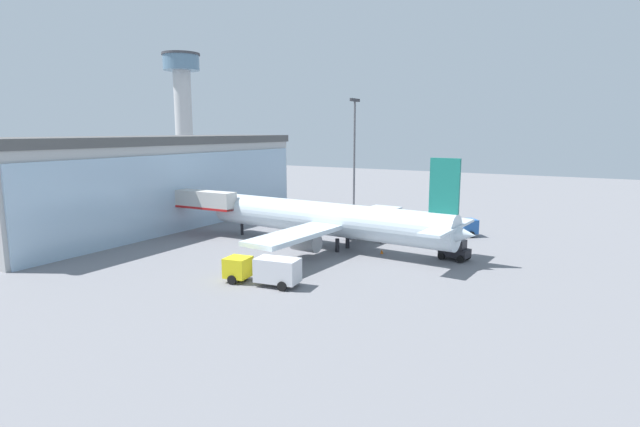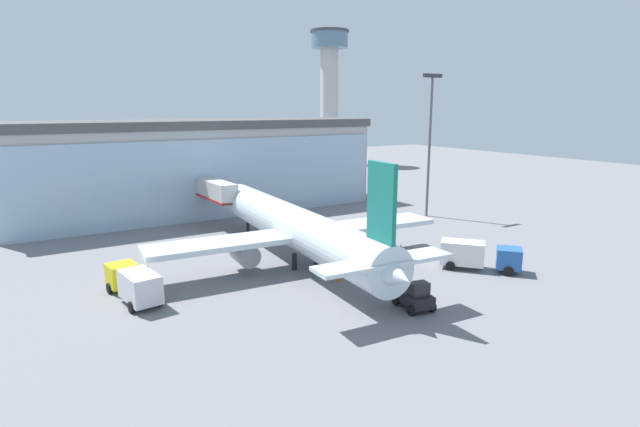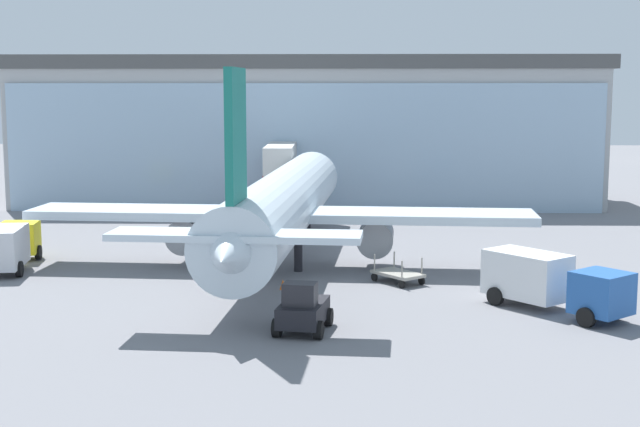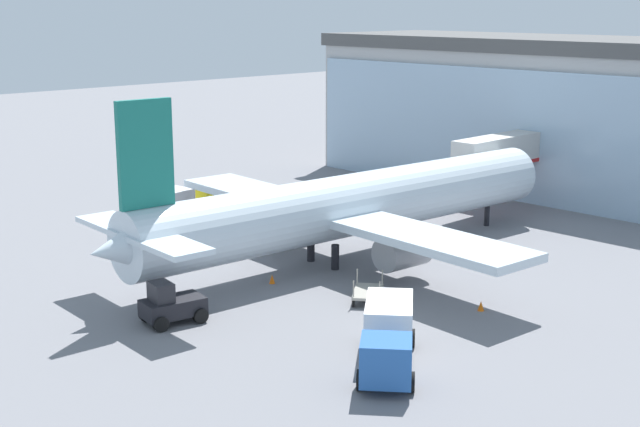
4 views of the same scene
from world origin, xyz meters
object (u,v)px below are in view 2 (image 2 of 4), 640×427
object	(u,v)px
pushback_tug	(415,297)
safety_cone_nose	(339,278)
apron_light_mast	(430,134)
fuel_truck	(477,255)
airplane	(296,228)
baggage_cart	(381,260)
control_tower	(329,81)
safety_cone_wingtip	(401,246)
catering_truck	(134,283)
jet_bridge	(211,190)

from	to	relation	value
pushback_tug	safety_cone_nose	xyz separation A→B (m)	(-1.50, 8.19, -0.70)
apron_light_mast	fuel_truck	distance (m)	26.12
airplane	safety_cone_nose	size ratio (longest dim) A/B	66.63
fuel_truck	baggage_cart	distance (m)	9.16
control_tower	safety_cone_wingtip	world-z (taller)	control_tower
airplane	safety_cone_nose	xyz separation A→B (m)	(0.56, -6.91, -3.28)
catering_truck	apron_light_mast	bearing A→B (deg)	-82.91
jet_bridge	catering_truck	world-z (taller)	jet_bridge
apron_light_mast	pushback_tug	distance (m)	36.11
jet_bridge	pushback_tug	xyz separation A→B (m)	(3.66, -35.20, -3.72)
baggage_cart	pushback_tug	bearing A→B (deg)	-63.79
apron_light_mast	catering_truck	xyz separation A→B (m)	(-42.29, -11.51, -10.11)
apron_light_mast	airplane	distance (m)	29.11
jet_bridge	safety_cone_nose	distance (m)	27.45
apron_light_mast	pushback_tug	world-z (taller)	apron_light_mast
jet_bridge	apron_light_mast	distance (m)	30.70
catering_truck	safety_cone_wingtip	bearing A→B (deg)	-97.54
pushback_tug	safety_cone_wingtip	bearing A→B (deg)	-27.80
pushback_tug	jet_bridge	bearing A→B (deg)	15.07
catering_truck	fuel_truck	bearing A→B (deg)	-114.93
baggage_cart	safety_cone_nose	size ratio (longest dim) A/B	5.79
baggage_cart	airplane	bearing A→B (deg)	-166.07
pushback_tug	apron_light_mast	bearing A→B (deg)	-35.59
baggage_cart	safety_cone_wingtip	distance (m)	6.28
control_tower	apron_light_mast	bearing A→B (deg)	-110.97
airplane	fuel_truck	xyz separation A→B (m)	(13.60, -11.01, -2.08)
baggage_cart	safety_cone_nose	xyz separation A→B (m)	(-6.14, -1.85, -0.23)
fuel_truck	safety_cone_wingtip	bearing A→B (deg)	148.89
control_tower	jet_bridge	bearing A→B (deg)	-134.10
apron_light_mast	safety_cone_wingtip	distance (m)	21.40
catering_truck	pushback_tug	size ratio (longest dim) A/B	2.19
control_tower	safety_cone_nose	distance (m)	98.67
safety_cone_wingtip	fuel_truck	bearing A→B (deg)	-80.51
airplane	pushback_tug	size ratio (longest dim) A/B	10.64
jet_bridge	safety_cone_wingtip	world-z (taller)	jet_bridge
pushback_tug	safety_cone_wingtip	size ratio (longest dim) A/B	6.26
airplane	fuel_truck	distance (m)	17.62
safety_cone_nose	control_tower	bearing A→B (deg)	58.11
airplane	catering_truck	distance (m)	16.22
apron_light_mast	baggage_cart	world-z (taller)	apron_light_mast
jet_bridge	pushback_tug	world-z (taller)	jet_bridge
control_tower	fuel_truck	bearing A→B (deg)	-113.77
apron_light_mast	safety_cone_wingtip	xyz separation A→B (m)	(-14.28, -11.22, -11.30)
safety_cone_wingtip	airplane	bearing A→B (deg)	171.51
safety_cone_nose	pushback_tug	bearing A→B (deg)	-79.61
jet_bridge	safety_cone_nose	world-z (taller)	jet_bridge
baggage_cart	jet_bridge	bearing A→B (deg)	159.28
fuel_truck	pushback_tug	xyz separation A→B (m)	(-11.54, -4.10, -0.49)
apron_light_mast	baggage_cart	size ratio (longest dim) A/B	6.17
pushback_tug	safety_cone_wingtip	world-z (taller)	pushback_tug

